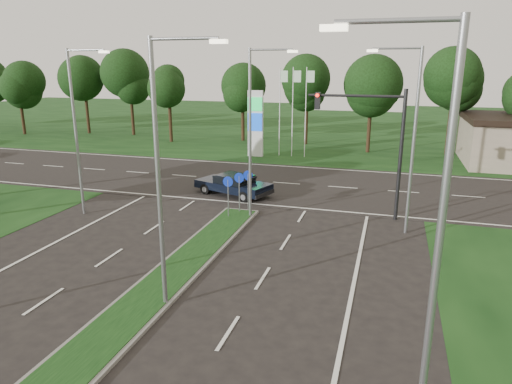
# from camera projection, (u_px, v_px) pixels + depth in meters

# --- Properties ---
(verge_far) EXTENTS (160.00, 50.00, 0.02)m
(verge_far) POSITION_uv_depth(u_px,v_px,m) (331.00, 128.00, 61.49)
(verge_far) COLOR black
(verge_far) RESTS_ON ground
(cross_road) EXTENTS (160.00, 12.00, 0.02)m
(cross_road) POSITION_uv_depth(u_px,v_px,m) (273.00, 182.00, 32.87)
(cross_road) COLOR black
(cross_road) RESTS_ON ground
(median_kerb) EXTENTS (2.00, 26.00, 0.12)m
(median_kerb) POSITION_uv_depth(u_px,v_px,m) (113.00, 331.00, 14.39)
(median_kerb) COLOR slate
(median_kerb) RESTS_ON ground
(streetlight_median_near) EXTENTS (2.53, 0.22, 9.00)m
(streetlight_median_near) POSITION_uv_depth(u_px,v_px,m) (163.00, 164.00, 14.62)
(streetlight_median_near) COLOR gray
(streetlight_median_near) RESTS_ON ground
(streetlight_median_far) EXTENTS (2.53, 0.22, 9.00)m
(streetlight_median_far) POSITION_uv_depth(u_px,v_px,m) (254.00, 126.00, 23.85)
(streetlight_median_far) COLOR gray
(streetlight_median_far) RESTS_ON ground
(streetlight_left_far) EXTENTS (2.53, 0.22, 9.00)m
(streetlight_left_far) POSITION_uv_depth(u_px,v_px,m) (78.00, 124.00, 24.57)
(streetlight_left_far) COLOR gray
(streetlight_left_far) RESTS_ON ground
(streetlight_right_far) EXTENTS (2.53, 0.22, 9.00)m
(streetlight_right_far) POSITION_uv_depth(u_px,v_px,m) (410.00, 132.00, 21.70)
(streetlight_right_far) COLOR gray
(streetlight_right_far) RESTS_ON ground
(streetlight_right_near) EXTENTS (2.53, 0.22, 9.00)m
(streetlight_right_near) POSITION_uv_depth(u_px,v_px,m) (429.00, 230.00, 8.78)
(streetlight_right_near) COLOR gray
(streetlight_right_near) RESTS_ON ground
(traffic_signal) EXTENTS (5.10, 0.42, 7.00)m
(traffic_signal) POSITION_uv_depth(u_px,v_px,m) (376.00, 134.00, 24.10)
(traffic_signal) COLOR black
(traffic_signal) RESTS_ON ground
(median_signs) EXTENTS (1.16, 1.76, 2.38)m
(median_signs) POSITION_uv_depth(u_px,v_px,m) (239.00, 185.00, 25.40)
(median_signs) COLOR gray
(median_signs) RESTS_ON ground
(gas_pylon) EXTENTS (5.80, 1.26, 8.00)m
(gas_pylon) POSITION_uv_depth(u_px,v_px,m) (258.00, 122.00, 41.41)
(gas_pylon) COLOR silver
(gas_pylon) RESTS_ON ground
(treeline_far) EXTENTS (6.00, 6.00, 9.90)m
(treeline_far) POSITION_uv_depth(u_px,v_px,m) (314.00, 79.00, 45.72)
(treeline_far) COLOR black
(treeline_far) RESTS_ON ground
(navy_sedan) EXTENTS (5.35, 3.55, 1.36)m
(navy_sedan) POSITION_uv_depth(u_px,v_px,m) (234.00, 184.00, 29.46)
(navy_sedan) COLOR black
(navy_sedan) RESTS_ON ground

